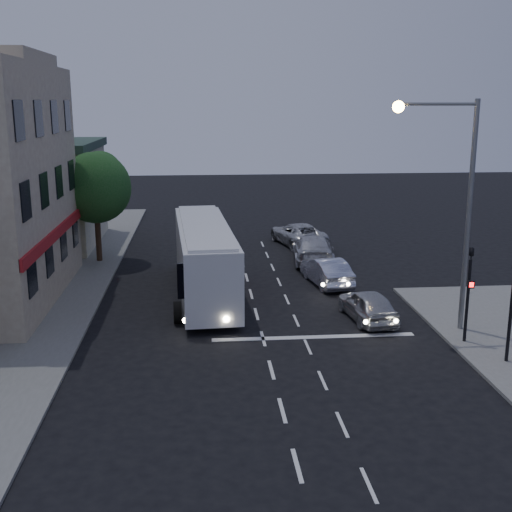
{
  "coord_description": "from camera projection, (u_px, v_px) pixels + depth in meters",
  "views": [
    {
      "loc": [
        -2.29,
        -21.44,
        9.0
      ],
      "look_at": [
        0.13,
        6.67,
        2.2
      ],
      "focal_mm": 45.0,
      "sensor_mm": 36.0,
      "label": 1
    }
  ],
  "objects": [
    {
      "name": "ground",
      "position": [
        268.0,
        359.0,
        23.06
      ],
      "size": [
        120.0,
        120.0,
        0.0
      ],
      "primitive_type": "plane",
      "color": "black"
    },
    {
      "name": "road_markings",
      "position": [
        291.0,
        326.0,
        26.37
      ],
      "size": [
        8.0,
        30.55,
        0.01
      ],
      "color": "silver",
      "rests_on": "ground"
    },
    {
      "name": "tour_bus",
      "position": [
        204.0,
        257.0,
        30.24
      ],
      "size": [
        3.04,
        11.38,
        3.46
      ],
      "rotation": [
        0.0,
        0.0,
        0.06
      ],
      "color": "silver",
      "rests_on": "ground"
    },
    {
      "name": "car_suv",
      "position": [
        368.0,
        305.0,
        26.97
      ],
      "size": [
        2.02,
        4.07,
        1.33
      ],
      "primitive_type": "imported",
      "rotation": [
        0.0,
        0.0,
        3.26
      ],
      "color": "#B2B2B4",
      "rests_on": "ground"
    },
    {
      "name": "car_sedan_a",
      "position": [
        327.0,
        271.0,
        32.25
      ],
      "size": [
        2.11,
        4.39,
        1.39
      ],
      "primitive_type": "imported",
      "rotation": [
        0.0,
        0.0,
        3.3
      ],
      "color": "silver",
      "rests_on": "ground"
    },
    {
      "name": "car_sedan_b",
      "position": [
        313.0,
        249.0,
        36.73
      ],
      "size": [
        2.81,
        5.64,
        1.57
      ],
      "primitive_type": "imported",
      "rotation": [
        0.0,
        0.0,
        3.03
      ],
      "color": "#BBBBBD",
      "rests_on": "ground"
    },
    {
      "name": "car_sedan_c",
      "position": [
        298.0,
        234.0,
        41.33
      ],
      "size": [
        3.56,
        5.54,
        1.42
      ],
      "primitive_type": "imported",
      "rotation": [
        0.0,
        0.0,
        3.4
      ],
      "color": "#BBBBBB",
      "rests_on": "ground"
    },
    {
      "name": "traffic_signal_main",
      "position": [
        469.0,
        283.0,
        23.88
      ],
      "size": [
        0.25,
        0.35,
        4.1
      ],
      "color": "black",
      "rests_on": "sidewalk_near"
    },
    {
      "name": "traffic_signal_side",
      "position": [
        512.0,
        298.0,
        22.03
      ],
      "size": [
        0.18,
        0.15,
        4.1
      ],
      "color": "black",
      "rests_on": "sidewalk_near"
    },
    {
      "name": "streetlight",
      "position": [
        454.0,
        190.0,
        24.46
      ],
      "size": [
        3.32,
        0.44,
        9.0
      ],
      "color": "slate",
      "rests_on": "sidewalk_near"
    },
    {
      "name": "low_building_north",
      "position": [
        24.0,
        193.0,
        40.52
      ],
      "size": [
        9.4,
        9.4,
        6.5
      ],
      "color": "#A09C92",
      "rests_on": "sidewalk_far"
    },
    {
      "name": "street_tree",
      "position": [
        95.0,
        184.0,
        35.88
      ],
      "size": [
        4.0,
        4.0,
        6.2
      ],
      "color": "black",
      "rests_on": "sidewalk_far"
    }
  ]
}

